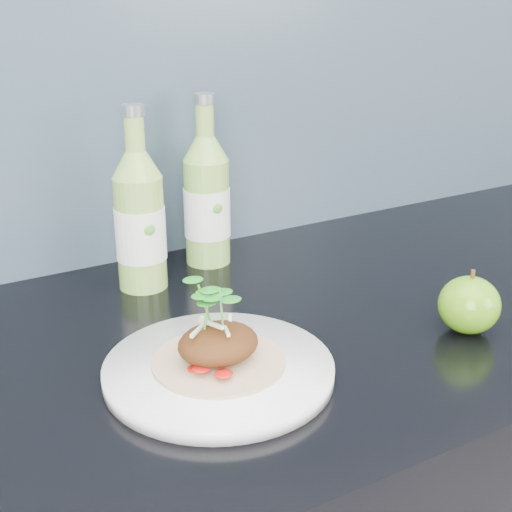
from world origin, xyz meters
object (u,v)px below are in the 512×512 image
object	(u,v)px
cider_bottle_left	(140,221)
dinner_plate	(219,370)
green_apple	(469,305)
cider_bottle_right	(207,201)

from	to	relation	value
cider_bottle_left	dinner_plate	bearing A→B (deg)	-87.02
green_apple	cider_bottle_left	xyz separation A→B (m)	(-0.28, 0.32, 0.06)
green_apple	cider_bottle_left	bearing A→B (deg)	131.60
dinner_plate	cider_bottle_right	distance (m)	0.34
dinner_plate	green_apple	world-z (taller)	green_apple
dinner_plate	green_apple	xyz separation A→B (m)	(0.30, -0.06, 0.03)
dinner_plate	cider_bottle_right	xyz separation A→B (m)	(0.14, 0.30, 0.09)
dinner_plate	cider_bottle_right	bearing A→B (deg)	65.27
cider_bottle_left	green_apple	bearing A→B (deg)	-40.88
dinner_plate	cider_bottle_left	xyz separation A→B (m)	(0.02, 0.26, 0.09)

